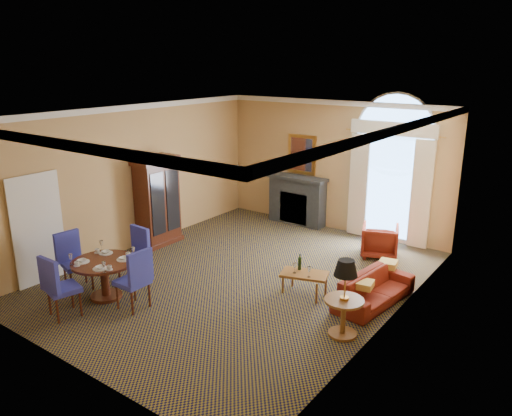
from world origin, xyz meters
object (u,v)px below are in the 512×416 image
Objects in this scene: armoire at (157,202)px; dining_table at (104,270)px; armchair at (380,241)px; coffee_table at (304,274)px; sofa at (374,289)px; side_table at (345,289)px.

dining_table is at bearing -62.83° from armoire.
armchair is at bearing 56.35° from dining_table.
sofa is at bearing 2.89° from coffee_table.
armoire is 5.32m from sofa.
sofa is 1.41× the size of side_table.
armoire is 4.16m from coffee_table.
dining_table is at bearing -160.31° from coffee_table.
coffee_table is at bearing -4.52° from armoire.
coffee_table is at bearing 118.64° from sofa.
armoire is at bearing 167.55° from side_table.
sofa is at bearing 1.39° from armoire.
dining_table reaches higher than armchair.
armchair is (4.48, 2.25, -0.63)m from armoire.
armoire reaches higher than coffee_table.
side_table is (0.84, -3.43, 0.43)m from armchair.
side_table is (5.32, -1.18, -0.20)m from armoire.
armoire is 2.18× the size of coffee_table.
side_table is at bearing -170.41° from sofa.
armchair is at bearing 63.49° from coffee_table.
sofa is (3.97, 2.65, -0.28)m from dining_table.
side_table is (0.05, -1.30, 0.53)m from sofa.
coffee_table is (4.11, -0.32, -0.59)m from armoire.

